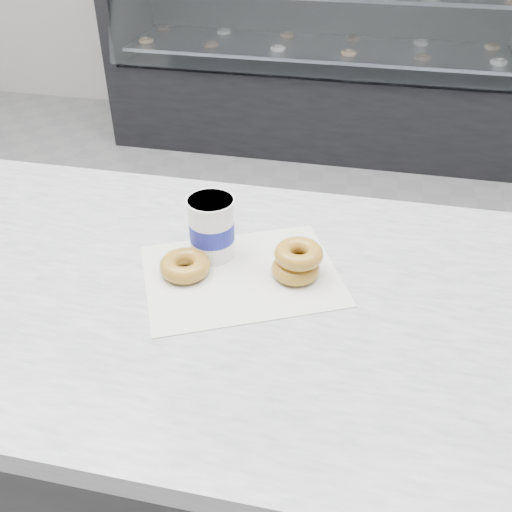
{
  "coord_description": "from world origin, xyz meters",
  "views": [
    {
      "loc": [
        0.38,
        -1.34,
        1.52
      ],
      "look_at": [
        0.21,
        -0.54,
        0.94
      ],
      "focal_mm": 40.0,
      "sensor_mm": 36.0,
      "label": 1
    }
  ],
  "objects": [
    {
      "name": "donut_stack",
      "position": [
        0.28,
        -0.53,
        0.93
      ],
      "size": [
        0.11,
        0.11,
        0.06
      ],
      "color": "#B68B32",
      "rests_on": "wax_paper"
    },
    {
      "name": "counter",
      "position": [
        0.0,
        -0.6,
        0.45
      ],
      "size": [
        3.06,
        0.76,
        0.9
      ],
      "color": "#333335",
      "rests_on": "ground"
    },
    {
      "name": "wax_paper",
      "position": [
        0.19,
        -0.55,
        0.9
      ],
      "size": [
        0.42,
        0.38,
        0.0
      ],
      "primitive_type": "cube",
      "rotation": [
        0.0,
        0.0,
        0.44
      ],
      "color": "silver",
      "rests_on": "counter"
    },
    {
      "name": "display_case",
      "position": [
        0.0,
        2.12,
        0.49
      ],
      "size": [
        2.4,
        0.74,
        1.25
      ],
      "color": "black",
      "rests_on": "ground"
    },
    {
      "name": "coffee_cup",
      "position": [
        0.12,
        -0.5,
        0.96
      ],
      "size": [
        0.1,
        0.1,
        0.12
      ],
      "rotation": [
        0.0,
        0.0,
        0.3
      ],
      "color": "white",
      "rests_on": "counter"
    },
    {
      "name": "ground",
      "position": [
        0.0,
        0.0,
        0.0
      ],
      "size": [
        5.0,
        5.0,
        0.0
      ],
      "primitive_type": "plane",
      "color": "gray",
      "rests_on": "ground"
    },
    {
      "name": "donut_single",
      "position": [
        0.09,
        -0.57,
        0.92
      ],
      "size": [
        0.12,
        0.12,
        0.03
      ],
      "primitive_type": "torus",
      "rotation": [
        0.0,
        0.0,
        -0.34
      ],
      "color": "#B68B32",
      "rests_on": "wax_paper"
    }
  ]
}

